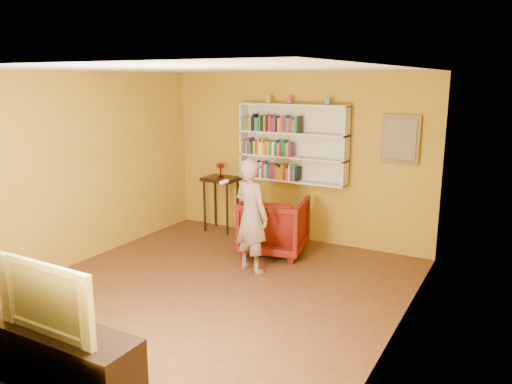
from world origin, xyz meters
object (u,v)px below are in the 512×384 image
armchair (274,226)px  person (251,216)px  television (56,294)px  tv_cabinet (62,358)px  ruby_lustre (221,167)px  console_table (221,186)px  bookshelf (294,143)px

armchair → person: size_ratio=0.60×
television → person: bearing=88.8°
armchair → television: television is taller
person → tv_cabinet: size_ratio=1.04×
ruby_lustre → armchair: ruby_lustre is taller
console_table → ruby_lustre: bearing=141.3°
bookshelf → armchair: (0.03, -0.75, -1.16)m
armchair → tv_cabinet: (-0.05, -3.91, -0.16)m
bookshelf → armchair: bookshelf is taller
armchair → ruby_lustre: bearing=-35.6°
tv_cabinet → ruby_lustre: bearing=106.0°
console_table → ruby_lustre: (-0.00, 0.00, 0.34)m
console_table → person: size_ratio=0.60×
person → television: (-0.10, -3.11, 0.07)m
armchair → television: bearing=77.6°
ruby_lustre → person: size_ratio=0.16×
television → tv_cabinet: bearing=0.0°
bookshelf → television: (-0.01, -4.66, -0.74)m
ruby_lustre → armchair: bearing=-24.0°
tv_cabinet → television: size_ratio=1.40×
ruby_lustre → armchair: 1.62m
console_table → television: bearing=-74.0°
ruby_lustre → television: size_ratio=0.23×
tv_cabinet → television: 0.58m
ruby_lustre → tv_cabinet: ruby_lustre is taller
bookshelf → person: bearing=-86.7°
person → tv_cabinet: 3.15m
console_table → person: bearing=-45.0°
bookshelf → person: size_ratio=1.14×
bookshelf → armchair: bearing=-87.4°
bookshelf → console_table: 1.54m
console_table → television: television is taller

